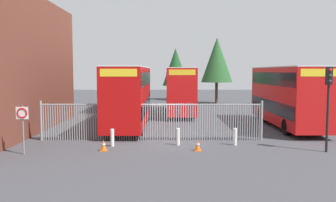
% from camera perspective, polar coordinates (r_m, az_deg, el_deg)
% --- Properties ---
extents(ground_plane, '(100.00, 100.00, 0.00)m').
position_cam_1_polar(ground_plane, '(28.83, -0.03, -3.30)').
color(ground_plane, '#3D3D42').
extents(palisade_fence, '(13.17, 0.14, 2.35)m').
position_cam_1_polar(palisade_fence, '(20.77, -2.96, -3.18)').
color(palisade_fence, gray).
rests_on(palisade_fence, ground).
extents(double_decker_bus_near_gate, '(2.54, 10.81, 4.42)m').
position_cam_1_polar(double_decker_bus_near_gate, '(25.66, -6.56, 1.11)').
color(double_decker_bus_near_gate, '#B70C0C').
rests_on(double_decker_bus_near_gate, ground).
extents(double_decker_bus_behind_fence_left, '(2.54, 10.81, 4.42)m').
position_cam_1_polar(double_decker_bus_behind_fence_left, '(27.08, 18.46, 1.09)').
color(double_decker_bus_behind_fence_left, red).
rests_on(double_decker_bus_behind_fence_left, ground).
extents(double_decker_bus_behind_fence_right, '(2.54, 10.81, 4.42)m').
position_cam_1_polar(double_decker_bus_behind_fence_right, '(38.23, -7.24, 2.31)').
color(double_decker_bus_behind_fence_right, red).
rests_on(double_decker_bus_behind_fence_right, ground).
extents(double_decker_bus_far_back, '(2.54, 10.81, 4.42)m').
position_cam_1_polar(double_decker_bus_far_back, '(33.59, 1.70, 2.01)').
color(double_decker_bus_far_back, red).
rests_on(double_decker_bus_far_back, ground).
extents(bollard_near_left, '(0.20, 0.20, 0.95)m').
position_cam_1_polar(bollard_near_left, '(19.45, -9.26, -5.89)').
color(bollard_near_left, silver).
rests_on(bollard_near_left, ground).
extents(bollard_center_front, '(0.20, 0.20, 0.95)m').
position_cam_1_polar(bollard_center_front, '(19.47, 1.39, -5.82)').
color(bollard_center_front, silver).
rests_on(bollard_center_front, ground).
extents(bollard_near_right, '(0.20, 0.20, 0.95)m').
position_cam_1_polar(bollard_near_right, '(19.81, 10.59, -5.71)').
color(bollard_near_right, silver).
rests_on(bollard_near_right, ground).
extents(traffic_cone_by_gate, '(0.34, 0.34, 0.59)m').
position_cam_1_polar(traffic_cone_by_gate, '(18.21, 4.62, -7.17)').
color(traffic_cone_by_gate, orange).
rests_on(traffic_cone_by_gate, ground).
extents(traffic_cone_mid_forecourt, '(0.34, 0.34, 0.59)m').
position_cam_1_polar(traffic_cone_mid_forecourt, '(18.44, -10.64, -7.09)').
color(traffic_cone_mid_forecourt, orange).
rests_on(traffic_cone_mid_forecourt, ground).
extents(speed_limit_sign_post, '(0.60, 0.14, 2.40)m').
position_cam_1_polar(speed_limit_sign_post, '(18.56, -22.79, -2.65)').
color(speed_limit_sign_post, slate).
rests_on(speed_limit_sign_post, ground).
extents(traffic_light_kerbside, '(0.28, 0.33, 4.30)m').
position_cam_1_polar(traffic_light_kerbside, '(19.28, 24.36, 1.17)').
color(traffic_light_kerbside, black).
rests_on(traffic_light_kerbside, ground).
extents(tree_tall_back, '(3.72, 3.72, 7.38)m').
position_cam_1_polar(tree_tall_back, '(50.48, 0.99, 5.54)').
color(tree_tall_back, '#4C3823').
rests_on(tree_tall_back, ground).
extents(tree_short_side, '(3.92, 3.92, 8.33)m').
position_cam_1_polar(tree_short_side, '(44.74, 7.69, 6.62)').
color(tree_short_side, '#4C3823').
rests_on(tree_short_side, ground).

